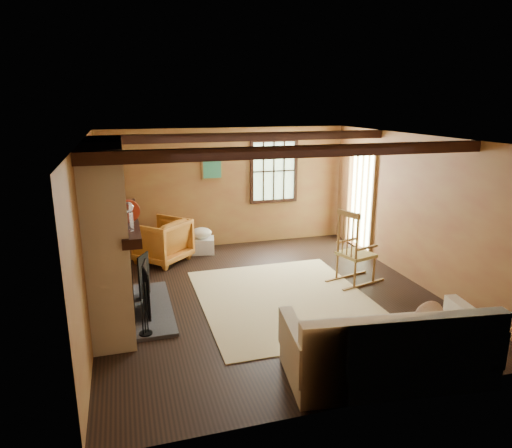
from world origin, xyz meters
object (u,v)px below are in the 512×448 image
object	(u,v)px
rocking_chair	(354,252)
armchair	(161,241)
fireplace	(111,239)
sofa	(389,351)
laundry_basket	(201,245)

from	to	relation	value
rocking_chair	armchair	xyz separation A→B (m)	(-2.94, 1.91, -0.12)
fireplace	sofa	bearing A→B (deg)	-40.63
sofa	laundry_basket	bearing A→B (deg)	111.67
sofa	laundry_basket	world-z (taller)	sofa
rocking_chair	laundry_basket	distance (m)	3.10
laundry_basket	armchair	bearing A→B (deg)	-159.43
fireplace	rocking_chair	world-z (taller)	fireplace
sofa	armchair	world-z (taller)	sofa
rocking_chair	laundry_basket	bearing A→B (deg)	28.75
sofa	rocking_chair	bearing A→B (deg)	77.11
fireplace	laundry_basket	world-z (taller)	fireplace
rocking_chair	armchair	size ratio (longest dim) A/B	1.39
fireplace	armchair	size ratio (longest dim) A/B	2.70
sofa	laundry_basket	distance (m)	4.90
armchair	laundry_basket	bearing A→B (deg)	156.36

